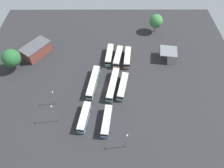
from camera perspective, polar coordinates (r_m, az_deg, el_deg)
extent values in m
plane|color=#28282B|center=(83.01, -1.09, -0.77)|extent=(111.39, 111.39, 0.00)
cube|color=silver|center=(92.91, -0.73, 7.92)|extent=(11.72, 3.77, 2.97)
cube|color=beige|center=(91.86, -0.74, 8.63)|extent=(11.24, 3.52, 0.14)
cube|color=black|center=(92.59, -0.73, 8.13)|extent=(11.79, 3.81, 0.95)
cube|color=#2D8C4C|center=(93.48, -0.73, 7.54)|extent=(11.79, 3.81, 0.59)
cube|color=black|center=(88.40, -1.18, 5.66)|extent=(0.29, 2.04, 1.09)
cylinder|color=black|center=(91.16, -0.27, 5.75)|extent=(1.03, 0.41, 1.00)
cylinder|color=black|center=(91.37, -1.71, 5.86)|extent=(1.03, 0.41, 1.00)
cylinder|color=black|center=(96.30, 0.22, 8.74)|extent=(1.03, 0.41, 1.00)
cylinder|color=black|center=(96.51, -1.16, 8.84)|extent=(1.03, 0.41, 1.00)
cube|color=silver|center=(92.09, 1.64, 7.42)|extent=(11.75, 4.71, 2.97)
cube|color=beige|center=(91.02, 1.66, 8.13)|extent=(11.26, 4.42, 0.14)
cube|color=black|center=(91.76, 1.65, 7.63)|extent=(11.82, 4.76, 0.95)
cube|color=red|center=(92.66, 1.63, 7.04)|extent=(11.82, 4.76, 0.59)
cube|color=black|center=(87.63, 0.98, 5.16)|extent=(0.46, 2.02, 1.09)
cylinder|color=black|center=(90.35, 1.94, 5.20)|extent=(1.04, 0.49, 1.00)
cylinder|color=black|center=(90.62, 0.50, 5.41)|extent=(1.04, 0.49, 1.00)
cylinder|color=black|center=(95.42, 2.69, 8.20)|extent=(1.04, 0.49, 1.00)
cylinder|color=black|center=(95.67, 1.32, 8.39)|extent=(1.04, 0.49, 1.00)
cube|color=silver|center=(91.97, 4.17, 7.21)|extent=(11.32, 3.72, 2.97)
cube|color=beige|center=(90.91, 4.23, 7.93)|extent=(10.86, 3.47, 0.14)
cube|color=black|center=(91.65, 4.19, 7.43)|extent=(11.38, 3.76, 0.95)
cube|color=red|center=(92.55, 4.14, 6.84)|extent=(11.38, 3.76, 0.59)
cube|color=black|center=(87.60, 3.96, 4.99)|extent=(0.29, 2.04, 1.09)
cylinder|color=black|center=(90.42, 4.71, 5.07)|extent=(1.03, 0.41, 1.00)
cylinder|color=black|center=(90.43, 3.26, 5.19)|extent=(1.03, 0.41, 1.00)
cylinder|color=black|center=(95.37, 4.95, 8.01)|extent=(1.03, 0.41, 1.00)
cylinder|color=black|center=(95.39, 3.56, 8.13)|extent=(1.03, 0.41, 1.00)
cube|color=silver|center=(82.49, -5.12, 0.49)|extent=(15.46, 4.75, 2.97)
cube|color=beige|center=(81.30, -5.20, 1.19)|extent=(14.82, 4.46, 0.14)
cube|color=black|center=(82.13, -5.14, 0.70)|extent=(15.54, 4.80, 0.95)
cube|color=#2D8C4C|center=(83.13, -5.08, 0.12)|extent=(15.54, 4.80, 0.59)
cube|color=black|center=(77.55, -6.30, -3.54)|extent=(0.37, 2.03, 1.09)
cube|color=#47474C|center=(83.53, -4.89, 1.37)|extent=(1.27, 2.65, 2.86)
cylinder|color=black|center=(80.48, -4.94, -2.75)|extent=(1.03, 0.45, 1.00)
cylinder|color=black|center=(80.91, -6.53, -2.55)|extent=(1.03, 0.45, 1.00)
cylinder|color=black|center=(86.25, -3.68, 2.25)|extent=(1.03, 0.45, 1.00)
cylinder|color=black|center=(86.65, -5.17, 2.41)|extent=(1.03, 0.45, 1.00)
cube|color=silver|center=(81.48, 0.25, -0.09)|extent=(15.45, 5.32, 2.97)
cube|color=beige|center=(80.28, 0.25, 0.61)|extent=(14.82, 5.01, 0.14)
cube|color=black|center=(81.11, 0.25, 0.12)|extent=(15.54, 5.38, 0.95)
cube|color=#2D8C4C|center=(82.13, 0.24, -0.45)|extent=(15.54, 5.38, 0.59)
cube|color=black|center=(76.50, -0.81, -4.18)|extent=(0.44, 2.02, 1.09)
cube|color=#47474C|center=(82.53, 0.46, 0.80)|extent=(1.36, 2.67, 2.86)
cylinder|color=black|center=(79.55, 0.43, -3.39)|extent=(1.04, 0.48, 1.00)
cylinder|color=black|center=(79.81, -1.19, -3.14)|extent=(1.04, 0.48, 1.00)
cylinder|color=black|center=(85.35, 1.58, 1.68)|extent=(1.04, 0.48, 1.00)
cylinder|color=black|center=(85.60, 0.07, 1.89)|extent=(1.04, 0.48, 1.00)
cube|color=silver|center=(80.97, 2.94, -0.63)|extent=(12.33, 4.93, 2.97)
cube|color=beige|center=(79.76, 2.98, 0.07)|extent=(11.82, 4.63, 0.14)
cube|color=black|center=(80.60, 2.95, -0.42)|extent=(12.40, 4.98, 0.95)
cube|color=#2D8C4C|center=(81.62, 2.92, -0.99)|extent=(12.40, 4.98, 0.59)
cube|color=black|center=(76.90, 2.18, -3.81)|extent=(0.48, 2.02, 1.09)
cylinder|color=black|center=(79.66, 3.25, -3.40)|extent=(1.04, 0.50, 1.00)
cylinder|color=black|center=(79.84, 1.63, -3.13)|extent=(1.04, 0.50, 1.00)
cylinder|color=black|center=(84.25, 4.11, 0.65)|extent=(1.04, 0.50, 1.00)
cylinder|color=black|center=(84.42, 2.57, 0.90)|extent=(1.04, 0.50, 1.00)
cube|color=silver|center=(73.80, -7.55, -8.89)|extent=(11.34, 4.18, 2.97)
cube|color=beige|center=(72.47, -7.67, -8.27)|extent=(10.87, 3.92, 0.14)
cube|color=black|center=(73.39, -7.58, -8.71)|extent=(11.40, 4.23, 0.95)
cube|color=#1E56A8|center=(74.51, -7.48, -9.22)|extent=(11.40, 4.23, 0.59)
cube|color=black|center=(70.83, -8.67, -12.47)|extent=(0.38, 2.03, 1.09)
cylinder|color=black|center=(73.14, -7.19, -11.83)|extent=(1.03, 0.45, 1.00)
cylinder|color=black|center=(73.61, -8.96, -11.53)|extent=(1.03, 0.45, 1.00)
cylinder|color=black|center=(76.35, -6.00, -7.32)|extent=(1.03, 0.45, 1.00)
cylinder|color=black|center=(76.80, -7.68, -7.07)|extent=(1.03, 0.45, 1.00)
cube|color=silver|center=(72.43, -1.46, -10.02)|extent=(11.43, 3.86, 2.97)
cube|color=beige|center=(71.08, -1.49, -9.41)|extent=(10.96, 3.60, 0.14)
cube|color=black|center=(72.02, -1.47, -9.84)|extent=(11.49, 3.90, 0.95)
cube|color=#1E56A8|center=(73.16, -1.45, -10.34)|extent=(11.49, 3.90, 0.59)
cube|color=black|center=(69.39, -2.13, -13.81)|extent=(0.31, 2.04, 1.09)
cylinder|color=black|center=(71.89, -0.90, -13.02)|extent=(1.03, 0.42, 1.00)
cylinder|color=black|center=(72.08, -2.76, -12.81)|extent=(1.03, 0.42, 1.00)
cylinder|color=black|center=(75.18, -0.20, -8.30)|extent=(1.03, 0.42, 1.00)
cylinder|color=black|center=(75.37, -1.95, -8.11)|extent=(1.03, 0.42, 1.00)
cube|color=brown|center=(100.03, -19.86, 8.63)|extent=(13.56, 12.35, 4.82)
cube|color=#4C4C51|center=(98.43, -20.26, 9.73)|extent=(14.37, 13.09, 0.36)
cube|color=black|center=(103.23, -17.22, 10.01)|extent=(1.10, 1.49, 2.20)
cube|color=slate|center=(94.25, 15.16, 8.66)|extent=(8.05, 8.18, 0.20)
cylinder|color=#59595B|center=(93.88, 16.93, 6.09)|extent=(0.20, 0.20, 4.19)
cylinder|color=#59595B|center=(92.86, 12.92, 6.62)|extent=(0.20, 0.20, 4.19)
cylinder|color=#59595B|center=(98.63, 16.76, 8.70)|extent=(0.20, 0.20, 4.19)
cylinder|color=#59595B|center=(97.66, 12.92, 9.23)|extent=(0.20, 0.20, 4.19)
cylinder|color=slate|center=(73.12, -15.35, -7.91)|extent=(0.16, 0.16, 9.06)
cube|color=silver|center=(69.28, -16.15, -5.87)|extent=(0.56, 0.28, 0.20)
cylinder|color=slate|center=(66.90, 3.97, -15.29)|extent=(0.16, 0.16, 7.95)
cube|color=silver|center=(63.13, 4.18, -13.76)|extent=(0.56, 0.28, 0.20)
cylinder|color=slate|center=(78.09, -15.32, -3.74)|extent=(0.16, 0.16, 7.09)
cube|color=silver|center=(75.20, -15.91, -2.09)|extent=(0.56, 0.28, 0.20)
cylinder|color=brown|center=(97.10, -24.76, 4.39)|extent=(0.44, 0.44, 3.15)
sphere|color=#235B2D|center=(94.10, -25.70, 6.35)|extent=(7.37, 7.37, 7.37)
cylinder|color=brown|center=(109.84, 11.50, 14.52)|extent=(0.44, 0.44, 3.35)
sphere|color=#387A3D|center=(107.36, 11.88, 16.41)|extent=(6.40, 6.40, 6.40)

